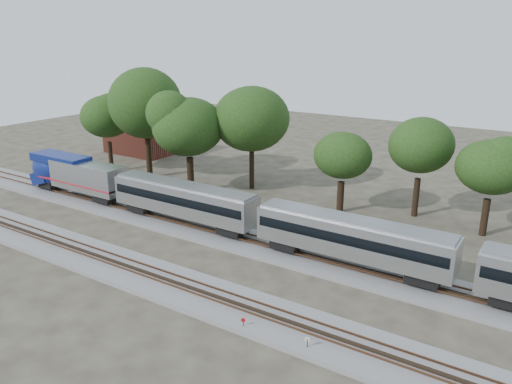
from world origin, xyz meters
TOP-DOWN VIEW (x-y plane):
  - ground at (0.00, 0.00)m, footprint 160.00×160.00m
  - track_far at (0.00, 6.00)m, footprint 160.00×5.00m
  - track_near at (0.00, -4.00)m, footprint 160.00×5.00m
  - switch_stand_red at (4.97, -5.92)m, footprint 0.29×0.15m
  - switch_stand_white at (9.58, -5.72)m, footprint 0.34×0.14m
  - switch_lever at (4.74, -5.55)m, footprint 0.58×0.48m
  - brick_building at (-37.76, 27.86)m, footprint 11.20×7.96m
  - tree_0 at (-33.22, 16.90)m, footprint 7.86×7.86m
  - tree_1 at (-26.41, 17.56)m, footprint 10.12×10.12m
  - tree_2 at (-17.45, 15.51)m, footprint 8.20×8.20m
  - tree_3 at (-11.97, 20.82)m, footprint 8.90×8.90m
  - tree_4 at (0.93, 18.74)m, footprint 6.45×6.45m
  - tree_5 at (8.15, 21.93)m, footprint 7.85×7.85m
  - tree_6 at (15.25, 20.17)m, footprint 6.93×6.93m

SIDE VIEW (x-z plane):
  - ground at x=0.00m, z-range 0.00..0.00m
  - switch_lever at x=4.74m, z-range 0.00..0.30m
  - track_far at x=0.00m, z-range -0.16..0.57m
  - track_near at x=0.00m, z-range -0.16..0.57m
  - switch_stand_red at x=4.97m, z-range 0.13..1.08m
  - switch_stand_white at x=9.58m, z-range 0.15..1.24m
  - brick_building at x=-37.76m, z-range 0.02..5.37m
  - tree_4 at x=0.93m, z-range 1.77..10.86m
  - tree_6 at x=15.25m, z-range 1.91..11.69m
  - tree_5 at x=8.15m, z-range 2.17..13.24m
  - tree_0 at x=-33.22m, z-range 2.17..13.26m
  - tree_2 at x=-17.45m, z-range 2.27..13.83m
  - tree_3 at x=-11.97m, z-range 2.47..15.02m
  - tree_1 at x=-26.41m, z-range 2.81..17.09m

